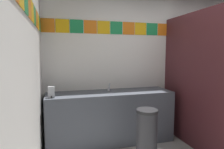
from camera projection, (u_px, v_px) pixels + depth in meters
name	position (u px, v px, depth m)	size (l,w,h in m)	color
wall_back	(150.00, 60.00, 3.66)	(3.88, 0.09, 2.68)	white
wall_side	(18.00, 69.00, 1.48)	(0.09, 3.38, 2.68)	white
vanity_counter	(110.00, 117.00, 3.22)	(2.04, 0.57, 0.84)	#4C515B
faucet_center	(109.00, 88.00, 3.25)	(0.04, 0.10, 0.14)	silver
soap_dispenser	(51.00, 92.00, 2.76)	(0.09, 0.09, 0.16)	#B7BABF
stall_divider	(213.00, 83.00, 2.82)	(0.92, 1.50, 2.09)	#471E23
toilet	(201.00, 118.00, 3.53)	(0.39, 0.49, 0.74)	white
trash_bin	(147.00, 135.00, 2.63)	(0.29, 0.29, 0.72)	#333338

